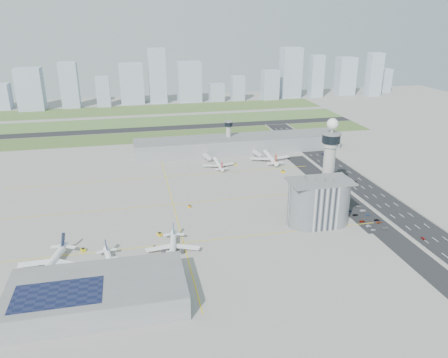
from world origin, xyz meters
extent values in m
plane|color=#9E9B93|center=(0.00, 0.00, 0.00)|extent=(1000.00, 1000.00, 0.00)
cube|color=#4A5E2C|center=(-20.00, 225.00, 0.04)|extent=(480.00, 50.00, 0.08)
cube|color=#4C7035|center=(-20.00, 300.00, 0.04)|extent=(480.00, 60.00, 0.08)
cube|color=#556C33|center=(-20.00, 380.00, 0.04)|extent=(480.00, 70.00, 0.08)
cube|color=black|center=(-20.00, 262.00, 0.06)|extent=(480.00, 22.00, 0.10)
cube|color=black|center=(115.00, 0.00, 0.05)|extent=(28.00, 500.00, 0.10)
cube|color=#9E9E99|center=(101.00, 0.00, 0.60)|extent=(0.60, 500.00, 1.20)
cube|color=#9E9E99|center=(129.00, 0.00, 0.60)|extent=(0.60, 500.00, 1.20)
cube|color=black|center=(90.00, -10.00, 0.04)|extent=(18.00, 260.00, 0.08)
cube|color=black|center=(88.00, -22.00, 0.05)|extent=(20.00, 44.00, 0.10)
cube|color=yellow|center=(-40.00, -30.00, 0.01)|extent=(260.00, 0.60, 0.01)
cube|color=yellow|center=(-40.00, 30.00, 0.01)|extent=(260.00, 0.60, 0.01)
cube|color=yellow|center=(-40.00, 90.00, 0.01)|extent=(260.00, 0.60, 0.01)
cube|color=yellow|center=(-40.00, 30.00, 0.01)|extent=(0.60, 260.00, 0.01)
cylinder|color=#ADAAA5|center=(72.00, 8.00, 24.00)|extent=(8.40, 8.40, 48.00)
cylinder|color=#ADAAA5|center=(72.00, 8.00, 46.00)|extent=(11.00, 11.00, 4.00)
cylinder|color=black|center=(72.00, 8.00, 50.00)|extent=(13.00, 13.00, 6.00)
cylinder|color=slate|center=(72.00, 8.00, 53.50)|extent=(14.00, 14.00, 1.00)
cylinder|color=#ADAAA5|center=(72.00, 8.00, 56.00)|extent=(1.60, 1.60, 5.00)
sphere|color=white|center=(72.00, 8.00, 60.50)|extent=(8.00, 8.00, 8.00)
cylinder|color=#ADAAA5|center=(30.00, 150.00, 14.00)|extent=(5.00, 5.00, 28.00)
cylinder|color=black|center=(30.00, 150.00, 29.00)|extent=(8.00, 8.00, 4.00)
cylinder|color=slate|center=(30.00, 150.00, 31.50)|extent=(8.60, 8.60, 0.80)
cube|color=#B2B2B7|center=(52.00, -22.00, 15.00)|extent=(18.00, 24.00, 30.00)
cylinder|color=#B2B2B7|center=(43.00, -22.00, 15.00)|extent=(24.00, 24.00, 30.00)
cylinder|color=#B2B2B7|center=(61.00, -22.00, 15.00)|extent=(24.00, 24.00, 30.00)
cube|color=slate|center=(52.00, -22.00, 30.40)|extent=(42.00, 24.00, 0.80)
cube|color=slate|center=(46.00, -19.00, 32.00)|extent=(6.00, 5.00, 3.00)
cube|color=slate|center=(57.00, -24.00, 31.70)|extent=(5.00, 4.00, 2.40)
cube|color=gray|center=(40.00, 148.00, 7.50)|extent=(210.00, 32.00, 15.00)
cube|color=slate|center=(40.00, 148.00, 15.40)|extent=(210.00, 32.00, 0.80)
cube|color=gray|center=(-88.00, -82.00, 6.00)|extent=(84.00, 42.00, 12.00)
cube|color=slate|center=(-88.00, -82.00, 12.40)|extent=(84.00, 42.00, 0.80)
cube|color=black|center=(-105.00, -88.00, 12.90)|extent=(40.00, 22.00, 0.20)
imported|color=silver|center=(83.59, -40.17, 0.54)|extent=(3.25, 1.43, 1.09)
imported|color=gray|center=(83.41, -34.50, 0.59)|extent=(3.64, 1.41, 1.18)
imported|color=maroon|center=(82.73, -27.26, 0.55)|extent=(4.10, 2.10, 1.11)
imported|color=black|center=(83.10, -17.05, 0.62)|extent=(4.41, 2.20, 1.23)
imported|color=#192F4C|center=(82.01, -10.09, 0.55)|extent=(3.34, 1.62, 1.10)
imported|color=silver|center=(83.16, -4.62, 0.60)|extent=(3.68, 1.38, 1.20)
imported|color=slate|center=(92.54, -39.82, 0.64)|extent=(4.64, 2.18, 1.28)
imported|color=maroon|center=(92.98, -31.18, 0.57)|extent=(4.05, 1.92, 1.14)
imported|color=black|center=(93.54, -27.63, 0.65)|extent=(3.83, 1.59, 1.30)
imported|color=#182D4B|center=(91.90, -18.67, 0.55)|extent=(3.37, 1.24, 1.10)
imported|color=silver|center=(91.91, -11.70, 0.64)|extent=(4.65, 2.29, 1.27)
imported|color=gray|center=(92.39, -4.30, 0.65)|extent=(4.62, 2.26, 1.29)
imported|color=maroon|center=(108.05, -57.51, 0.59)|extent=(1.45, 3.50, 1.19)
imported|color=black|center=(114.83, 41.96, 0.65)|extent=(1.77, 4.07, 1.30)
imported|color=navy|center=(120.99, 119.34, 0.61)|extent=(2.21, 4.47, 1.22)
imported|color=#8A959E|center=(108.48, 177.96, 0.55)|extent=(1.54, 3.32, 1.10)
cube|color=#9EADC1|center=(-204.47, 415.19, 30.18)|extent=(35.81, 28.65, 60.36)
cube|color=#9EADC1|center=(-150.11, 419.66, 33.44)|extent=(25.49, 20.39, 66.89)
cube|color=#9EADC1|center=(-102.68, 417.90, 22.60)|extent=(20.04, 16.03, 45.20)
cube|color=#9EADC1|center=(-59.44, 436.89, 30.61)|extent=(35.76, 28.61, 61.22)
cube|color=#9EADC1|center=(-19.42, 431.56, 41.69)|extent=(26.33, 21.06, 83.39)
cube|color=#9EADC1|center=(30.27, 432.32, 31.06)|extent=(36.96, 29.57, 62.11)
cube|color=#9EADC1|center=(73.27, 423.68, 13.87)|extent=(23.01, 18.41, 27.75)
cube|color=#9EADC1|center=(108.28, 423.34, 19.48)|extent=(20.22, 16.18, 38.97)
cube|color=#9EADC1|center=(162.17, 421.29, 23.44)|extent=(26.14, 20.92, 46.89)
cube|color=#9EADC1|center=(201.27, 433.27, 40.60)|extent=(32.26, 25.81, 81.20)
cube|color=#9EADC1|center=(244.74, 426.38, 34.37)|extent=(21.59, 17.28, 68.75)
cube|color=#9EADC1|center=(302.83, 435.54, 31.70)|extent=(30.25, 24.20, 63.40)
cube|color=#9EADC1|center=(345.49, 415.96, 35.78)|extent=(23.04, 18.43, 71.56)
cube|color=#9EADC1|center=(382.05, 443.29, 20.53)|extent=(22.64, 18.11, 41.06)
camera|label=1|loc=(-66.66, -267.98, 132.95)|focal=35.00mm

